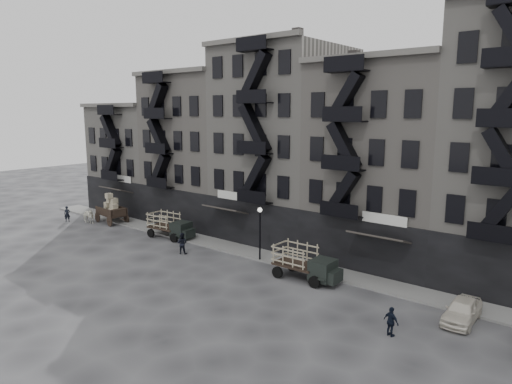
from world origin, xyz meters
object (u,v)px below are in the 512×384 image
Objects in this scene: stake_truck_east at (305,261)px; wagon at (110,206)px; pedestrian_west at (67,214)px; pedestrian_mid at (182,243)px; car_east at (462,310)px; stake_truck_west at (170,224)px; policeman at (391,322)px; horse at (88,216)px.

wagon is at bearing 176.82° from stake_truck_east.
pedestrian_west is 17.76m from pedestrian_mid.
stake_truck_east is 10.32m from car_east.
stake_truck_west is at bearing -38.32° from pedestrian_west.
pedestrian_mid is at bearing -173.40° from stake_truck_east.
wagon is at bearing -15.53° from pedestrian_west.
policeman is at bearing -121.13° from car_east.
stake_truck_west reaches higher than pedestrian_mid.
pedestrian_mid is at bearing -34.81° from stake_truck_west.
pedestrian_west reaches higher than policeman.
horse is 0.50× the size of wagon.
pedestrian_west is at bearing -173.54° from stake_truck_west.
stake_truck_east is at bearing 160.10° from pedestrian_mid.
stake_truck_east is (26.39, 0.63, 0.57)m from horse.
stake_truck_east reaches higher than stake_truck_west.
pedestrian_west is (-2.39, -0.92, 0.02)m from horse.
stake_truck_east is at bearing 179.80° from car_east.
wagon is 14.07m from pedestrian_mid.
car_east is at bearing 4.52° from wagon.
wagon is 2.42× the size of policeman.
car_east is at bearing -101.60° from policeman.
stake_truck_east is 8.87m from policeman.
stake_truck_east is 2.92× the size of pedestrian_west.
stake_truck_east reaches higher than pedestrian_mid.
car_east is at bearing -0.07° from stake_truck_east.
wagon is 2.17× the size of pedestrian_mid.
pedestrian_west is (-13.31, -2.71, -0.50)m from stake_truck_west.
wagon reaches higher than pedestrian_west.
stake_truck_east is 1.26× the size of car_east.
wagon is 33.15m from policeman.
stake_truck_west is at bearing 176.94° from car_east.
stake_truck_west reaches higher than horse.
pedestrian_mid is 19.10m from policeman.
car_east is 2.41× the size of policeman.
wagon reaches higher than car_east.
stake_truck_east is at bearing -9.31° from stake_truck_west.
stake_truck_east is 2.73× the size of pedestrian_mid.
pedestrian_west is 36.75m from policeman.
policeman is at bearing -17.49° from stake_truck_west.
stake_truck_east reaches higher than pedestrian_west.
car_east is at bearing 156.89° from pedestrian_mid.
car_east is 39.11m from pedestrian_west.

